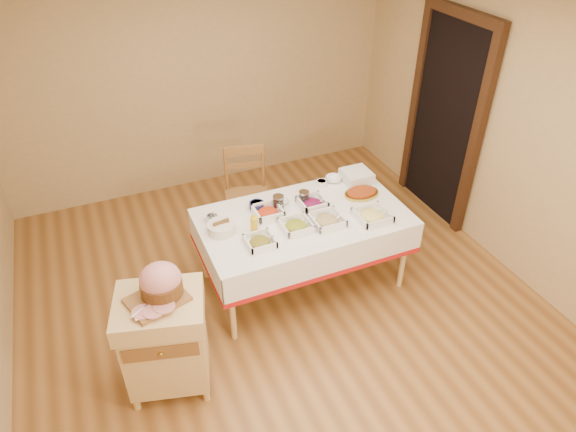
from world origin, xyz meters
The scene contains 23 objects.
room_shell centered at (0.00, 0.00, 1.30)m, with size 5.00×5.00×5.00m.
doorway centered at (2.20, 0.90, 1.11)m, with size 0.09×1.10×2.20m.
dining_table centered at (0.30, 0.30, 0.60)m, with size 1.82×1.02×0.76m.
butcher_cart centered at (-1.10, -0.35, 0.49)m, with size 0.72×0.65×0.86m.
dining_chair centered at (0.09, 1.20, 0.51)m, with size 0.53×0.51×0.99m.
ham_on_board centered at (-1.05, -0.32, 0.98)m, with size 0.41×0.39×0.27m.
serving_dish_a centered at (-0.19, 0.07, 0.79)m, with size 0.23×0.23×0.10m.
serving_dish_b centered at (0.16, 0.16, 0.79)m, with size 0.25×0.25×0.10m.
serving_dish_c centered at (0.44, 0.12, 0.79)m, with size 0.26×0.26×0.11m.
serving_dish_d centered at (0.83, 0.03, 0.79)m, with size 0.28×0.28×0.11m.
serving_dish_e centered at (0.02, 0.43, 0.80)m, with size 0.25×0.24×0.11m.
serving_dish_f centered at (0.44, 0.41, 0.79)m, with size 0.24×0.23×0.11m.
small_bowl_left centered at (-0.46, 0.55, 0.79)m, with size 0.12×0.12×0.05m.
small_bowl_mid centered at (-0.03, 0.58, 0.79)m, with size 0.14×0.14×0.06m.
small_bowl_right centered at (0.67, 0.70, 0.79)m, with size 0.10×0.10×0.05m.
bowl_white_imported centered at (0.20, 0.57, 0.78)m, with size 0.14×0.14×0.03m, color white.
bowl_small_imported centered at (0.81, 0.72, 0.78)m, with size 0.16×0.16×0.05m, color white.
preserve_jar_left centered at (0.14, 0.50, 0.82)m, with size 0.10×0.10×0.13m.
preserve_jar_right centered at (0.39, 0.48, 0.82)m, with size 0.10×0.10×0.12m.
mustard_bottle centered at (-0.18, 0.24, 0.85)m, with size 0.06×0.06×0.20m.
bread_basket centered at (-0.43, 0.36, 0.80)m, with size 0.24×0.24×0.10m.
plate_stack centered at (1.01, 0.63, 0.82)m, with size 0.26×0.26×0.11m.
brass_platter centered at (0.94, 0.40, 0.78)m, with size 0.33×0.24×0.04m.
Camera 1 is at (-1.27, -3.02, 3.34)m, focal length 32.00 mm.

